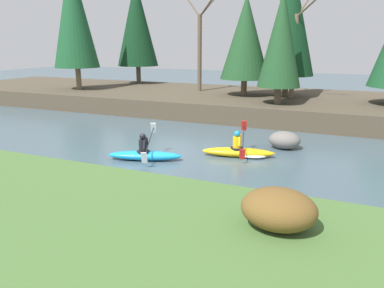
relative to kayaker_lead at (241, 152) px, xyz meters
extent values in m
plane|color=#425660|center=(-3.04, -0.98, -0.20)|extent=(90.00, 90.00, 0.00)
cube|color=#476B33|center=(-3.04, -7.35, 0.14)|extent=(44.00, 5.44, 0.69)
cube|color=#4C4233|center=(-3.04, 9.88, 0.31)|extent=(44.00, 9.73, 1.02)
cylinder|color=#7A664C|center=(-14.15, 8.02, 1.58)|extent=(0.36, 0.36, 1.51)
cone|color=#194C28|center=(-14.15, 8.02, 5.94)|extent=(3.05, 3.05, 7.21)
cylinder|color=brown|center=(-12.45, 13.26, 1.51)|extent=(0.36, 0.36, 1.39)
cone|color=#0F3319|center=(-12.45, 13.26, 5.50)|extent=(3.22, 3.22, 6.58)
cylinder|color=brown|center=(-2.61, 9.49, 1.33)|extent=(0.36, 0.36, 1.02)
cone|color=#1E4723|center=(-2.61, 9.49, 4.30)|extent=(2.97, 2.97, 4.93)
cylinder|color=brown|center=(-0.16, 9.96, 1.46)|extent=(0.36, 0.36, 1.27)
cone|color=#0F3319|center=(-0.16, 9.96, 5.26)|extent=(3.15, 3.15, 6.34)
cylinder|color=brown|center=(-0.03, 6.92, 1.27)|extent=(0.36, 0.36, 0.90)
cone|color=#1E4723|center=(-0.03, 6.92, 4.17)|extent=(2.25, 2.25, 4.89)
cylinder|color=brown|center=(-6.00, 10.50, 3.30)|extent=(0.28, 0.28, 4.95)
cylinder|color=brown|center=(-6.86, 11.22, 6.40)|extent=(1.83, 1.56, 1.65)
cylinder|color=brown|center=(-5.10, 9.74, 6.30)|extent=(1.92, 1.64, 1.46)
cylinder|color=brown|center=(-5.65, 11.48, 6.50)|extent=(0.84, 2.06, 1.83)
cylinder|color=brown|center=(0.31, 9.42, 3.18)|extent=(0.28, 0.28, 4.71)
cylinder|color=brown|center=(-0.51, 10.10, 6.13)|extent=(1.75, 1.49, 1.58)
cylinder|color=brown|center=(1.17, 8.70, 6.03)|extent=(1.83, 1.56, 1.39)
cylinder|color=brown|center=(0.65, 10.35, 6.22)|extent=(0.81, 1.97, 1.75)
ellipsoid|color=brown|center=(2.58, -6.46, 0.88)|extent=(1.46, 1.22, 0.79)
ellipsoid|color=yellow|center=(-0.11, -0.03, -0.03)|extent=(2.76, 1.25, 0.34)
cone|color=yellow|center=(1.09, 0.28, -0.01)|extent=(0.39, 0.28, 0.20)
cylinder|color=black|center=(-0.16, -0.04, 0.12)|extent=(0.58, 0.58, 0.08)
cylinder|color=yellow|center=(-0.16, -0.04, 0.37)|extent=(0.36, 0.36, 0.42)
sphere|color=#1E89D1|center=(-0.16, -0.04, 0.69)|extent=(0.28, 0.28, 0.23)
cylinder|color=yellow|center=(-0.12, 0.22, 0.45)|extent=(0.14, 0.24, 0.35)
cylinder|color=yellow|center=(-0.01, -0.25, 0.45)|extent=(0.14, 0.24, 0.35)
cylinder|color=black|center=(0.06, 0.02, 0.49)|extent=(0.51, 1.86, 0.65)
cube|color=red|center=(-0.17, 0.94, 0.80)|extent=(0.23, 0.20, 0.41)
cube|color=red|center=(0.30, -0.91, 0.18)|extent=(0.23, 0.20, 0.41)
ellipsoid|color=white|center=(0.42, 0.11, -0.11)|extent=(1.24, 0.95, 0.18)
ellipsoid|color=#1993D6|center=(-3.13, -1.81, -0.03)|extent=(2.75, 1.44, 0.34)
cone|color=#1993D6|center=(-1.95, -1.41, -0.01)|extent=(0.40, 0.30, 0.20)
cylinder|color=black|center=(-3.17, -1.82, 0.12)|extent=(0.61, 0.61, 0.08)
cylinder|color=black|center=(-3.17, -1.82, 0.37)|extent=(0.38, 0.38, 0.42)
sphere|color=black|center=(-3.17, -1.82, 0.69)|extent=(0.29, 0.29, 0.23)
cylinder|color=black|center=(-3.16, -1.57, 0.45)|extent=(0.16, 0.24, 0.35)
cylinder|color=black|center=(-3.00, -2.02, 0.45)|extent=(0.16, 0.24, 0.35)
cylinder|color=black|center=(-2.95, -1.75, 0.49)|extent=(0.65, 1.82, 0.65)
cube|color=white|center=(-3.26, -0.85, 0.80)|extent=(0.24, 0.21, 0.41)
cube|color=white|center=(-2.65, -2.65, 0.18)|extent=(0.24, 0.21, 0.41)
ellipsoid|color=slate|center=(1.30, 1.79, 0.16)|extent=(1.26, 0.99, 0.71)
camera|label=1|loc=(3.66, -13.16, 3.95)|focal=35.00mm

